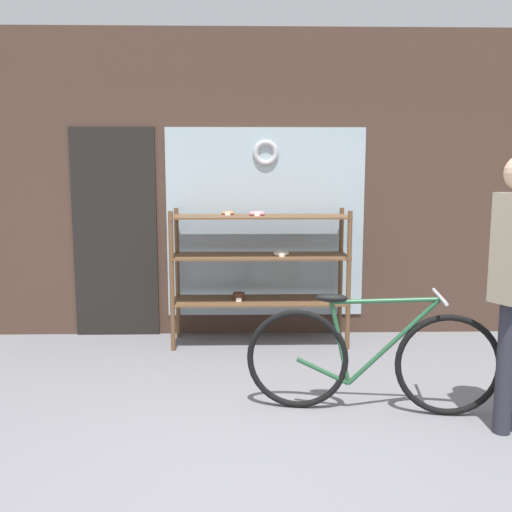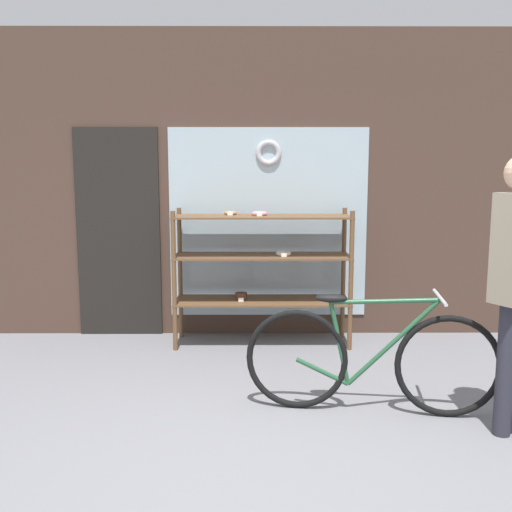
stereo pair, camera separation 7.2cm
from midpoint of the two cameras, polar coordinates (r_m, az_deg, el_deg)
ground_plane at (r=3.37m, az=-0.44°, el=-21.20°), size 30.00×30.00×0.00m
storefront_facade at (r=5.79m, az=-0.79°, el=6.75°), size 5.46×0.13×3.05m
display_case at (r=5.48m, az=0.97°, el=-0.50°), size 1.69×0.49×1.31m
bicycle at (r=4.08m, az=11.86°, el=-10.09°), size 1.73×0.46×0.85m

